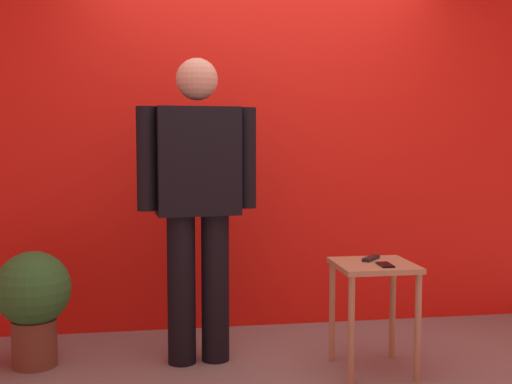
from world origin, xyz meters
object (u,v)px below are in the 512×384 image
Objects in this scene: potted_plant at (33,299)px; tv_remote at (371,258)px; standing_person at (198,194)px; side_table at (374,284)px; cell_phone at (385,265)px.

tv_remote is at bearing -8.77° from potted_plant.
standing_person reaches higher than tv_remote.
potted_plant is (-1.95, 0.39, -0.10)m from side_table.
tv_remote is 0.25× the size of potted_plant.
side_table is at bearing -11.19° from potted_plant.
standing_person is at bearing -152.02° from tv_remote.
cell_phone is at bearing -69.48° from side_table.
potted_plant reaches higher than tv_remote.
tv_remote is (0.01, 0.08, 0.14)m from side_table.
standing_person reaches higher than cell_phone.
standing_person is 2.64× the size of potted_plant.
cell_phone is (0.03, -0.09, 0.13)m from side_table.
potted_plant reaches higher than cell_phone.
potted_plant is at bearing 175.88° from standing_person.
side_table is 0.16m from tv_remote.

